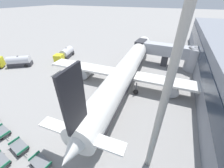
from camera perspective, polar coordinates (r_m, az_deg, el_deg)
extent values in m
plane|color=gray|center=(41.41, -13.66, 7.62)|extent=(500.00, 500.00, 0.00)
cube|color=#232D3D|center=(32.02, 33.65, 6.56)|extent=(0.12, 86.88, 3.30)
cylinder|color=#A8AAB2|center=(42.46, 31.40, 8.62)|extent=(4.85, 4.85, 5.84)
cube|color=#A8AAB2|center=(41.89, 21.83, 13.00)|extent=(15.14, 3.92, 2.92)
cube|color=#2D2D33|center=(43.11, 11.76, 15.13)|extent=(2.62, 4.96, 3.51)
cube|color=#38383D|center=(42.86, 21.03, 9.35)|extent=(1.73, 2.98, 2.92)
cylinder|color=white|center=(30.56, 6.55, 7.01)|extent=(6.34, 39.95, 4.21)
sphere|color=white|center=(48.95, 13.08, 16.31)|extent=(4.00, 4.00, 4.00)
cone|color=white|center=(16.25, -14.32, -22.74)|extent=(4.27, 5.26, 4.00)
cube|color=black|center=(12.84, -15.55, -6.44)|extent=(0.45, 3.17, 6.34)
cube|color=white|center=(16.07, -13.15, -19.58)|extent=(10.21, 1.98, 0.24)
cube|color=white|center=(29.62, 5.61, 4.13)|extent=(36.40, 5.54, 0.44)
cylinder|color=gray|center=(30.05, 23.75, -1.32)|extent=(2.56, 4.31, 2.34)
cylinder|color=gray|center=(34.07, -10.24, 5.20)|extent=(2.56, 4.31, 2.34)
cube|color=black|center=(30.89, 6.47, 5.78)|extent=(6.21, 35.98, 0.76)
cylinder|color=#56565B|center=(42.52, 10.92, 11.02)|extent=(0.24, 0.24, 2.20)
sphere|color=black|center=(42.93, 10.77, 9.66)|extent=(1.05, 1.05, 1.05)
cylinder|color=#56565B|center=(27.70, 10.05, -1.38)|extent=(0.24, 0.24, 2.20)
sphere|color=black|center=(28.32, 9.84, -3.23)|extent=(1.05, 1.05, 1.05)
cylinder|color=#56565B|center=(29.10, -1.53, 0.99)|extent=(0.24, 0.24, 2.20)
sphere|color=black|center=(29.69, -1.50, -0.82)|extent=(1.05, 1.05, 1.05)
cube|color=#333338|center=(47.45, -33.78, 6.88)|extent=(6.31, 5.40, 1.12)
cylinder|color=silver|center=(47.07, -34.20, 8.12)|extent=(6.08, 5.26, 2.39)
sphere|color=#333338|center=(46.70, -34.65, 9.43)|extent=(0.44, 0.44, 0.44)
sphere|color=black|center=(50.64, -38.59, 6.43)|extent=(0.90, 0.90, 0.90)
sphere|color=black|center=(47.77, -31.38, 7.66)|extent=(0.90, 0.90, 0.90)
sphere|color=black|center=(45.84, -32.14, 6.49)|extent=(0.90, 0.90, 0.90)
cube|color=yellow|center=(43.90, -21.16, 9.93)|extent=(2.84, 2.82, 2.22)
cube|color=#333338|center=(48.48, -18.05, 11.37)|extent=(3.73, 6.27, 1.12)
cylinder|color=silver|center=(48.11, -18.28, 12.62)|extent=(3.70, 6.00, 2.38)
sphere|color=#333338|center=(47.75, -18.53, 13.95)|extent=(0.44, 0.44, 0.44)
sphere|color=black|center=(45.08, -21.94, 8.86)|extent=(0.90, 0.90, 0.90)
sphere|color=black|center=(44.00, -19.42, 8.82)|extent=(0.90, 0.90, 0.90)
sphere|color=black|center=(50.45, -18.34, 12.00)|extent=(0.90, 0.90, 0.90)
sphere|color=black|center=(49.49, -16.00, 12.00)|extent=(0.90, 0.90, 0.90)
cube|color=slate|center=(22.76, -39.41, -23.52)|extent=(2.67, 1.76, 0.10)
cube|color=#237F56|center=(21.79, -38.33, -25.15)|extent=(0.28, 1.42, 0.32)
sphere|color=black|center=(22.46, -36.68, -24.67)|extent=(0.36, 0.36, 0.36)
sphere|color=black|center=(23.65, -38.54, -22.02)|extent=(0.36, 0.36, 0.36)
cube|color=slate|center=(26.17, -38.90, -15.11)|extent=(2.67, 1.76, 0.10)
cube|color=#237F56|center=(25.11, -38.00, -16.17)|extent=(0.28, 1.42, 0.32)
cube|color=#333338|center=(25.03, -37.37, -17.16)|extent=(0.70, 0.16, 0.06)
sphere|color=black|center=(25.69, -39.06, -17.35)|extent=(0.36, 0.36, 0.36)
sphere|color=black|center=(25.80, -36.65, -15.99)|extent=(0.36, 0.36, 0.36)
sphere|color=black|center=(27.14, -38.20, -14.08)|extent=(0.36, 0.36, 0.36)
cube|color=slate|center=(22.89, -34.22, -20.65)|extent=(2.71, 1.85, 0.10)
cube|color=#237F56|center=(21.91, -33.00, -22.17)|extent=(0.34, 1.41, 0.32)
cube|color=#237F56|center=(23.60, -35.65, -18.60)|extent=(0.34, 1.41, 0.32)
cube|color=#333338|center=(21.90, -32.25, -23.31)|extent=(0.70, 0.19, 0.06)
sphere|color=black|center=(22.52, -34.36, -23.34)|extent=(0.36, 0.36, 0.36)
sphere|color=black|center=(22.62, -31.52, -21.76)|extent=(0.36, 0.36, 0.36)
sphere|color=black|center=(23.72, -36.20, -20.70)|extent=(0.36, 0.36, 0.36)
sphere|color=black|center=(23.81, -33.52, -19.24)|extent=(0.36, 0.36, 0.36)
cube|color=slate|center=(20.26, -27.62, -26.87)|extent=(2.69, 1.80, 0.10)
cube|color=#237F56|center=(19.42, -25.66, -28.75)|extent=(0.31, 1.42, 0.32)
cube|color=#237F56|center=(20.82, -29.69, -24.46)|extent=(0.31, 1.42, 0.32)
sphere|color=black|center=(20.16, -24.26, -27.96)|extent=(0.36, 0.36, 0.36)
sphere|color=black|center=(21.01, -30.24, -26.83)|extent=(0.36, 0.36, 0.36)
sphere|color=black|center=(21.15, -27.24, -24.99)|extent=(0.36, 0.36, 0.36)
cylinder|color=#ADA89E|center=(11.34, 22.45, -0.03)|extent=(0.66, 0.66, 22.48)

